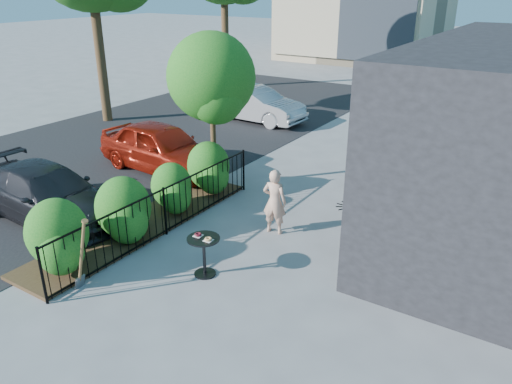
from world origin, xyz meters
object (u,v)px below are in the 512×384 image
Objects in this scene: patio_tree at (212,83)px; woman at (275,202)px; cafe_table at (204,249)px; shovel at (81,258)px; car_red at (162,147)px; car_silver at (255,104)px; car_darkgrey at (47,194)px.

patio_tree reaches higher than woman.
patio_tree is 3.62m from woman.
cafe_table is at bearing 75.55° from woman.
car_red is at bearing 119.67° from shovel.
shovel reaches higher than car_red.
car_red reaches higher than car_silver.
woman reaches higher than car_silver.
shovel is at bearing -133.11° from cafe_table.
patio_tree reaches higher than car_red.
car_silver is 9.91m from car_darkgrey.
cafe_table is at bearing -55.80° from patio_tree.
woman is (0.21, 2.18, 0.19)m from cafe_table.
car_silver is at bearing 108.30° from shovel.
patio_tree is 5.63m from shovel.
patio_tree is 0.97× the size of car_red.
shovel is 0.37× the size of car_silver.
woman is 4.09m from shovel.
patio_tree is 4.67m from car_darkgrey.
shovel is 12.03m from car_silver.
car_darkgrey reaches higher than cafe_table.
woman reaches higher than cafe_table.
shovel is (-1.67, -3.74, -0.07)m from woman.
patio_tree reaches higher than shovel.
patio_tree is at bearing 100.78° from shovel.
car_red is 0.97× the size of car_darkgrey.
shovel reaches higher than cafe_table.
car_darkgrey is (-2.07, -3.59, -2.16)m from patio_tree.
car_red is at bearing -27.64° from woman.
car_silver is at bearing 6.67° from car_darkgrey.
cafe_table is 0.20× the size of car_darkgrey.
car_darkgrey is (0.73, -9.89, -0.06)m from car_silver.
car_red reaches higher than car_darkgrey.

